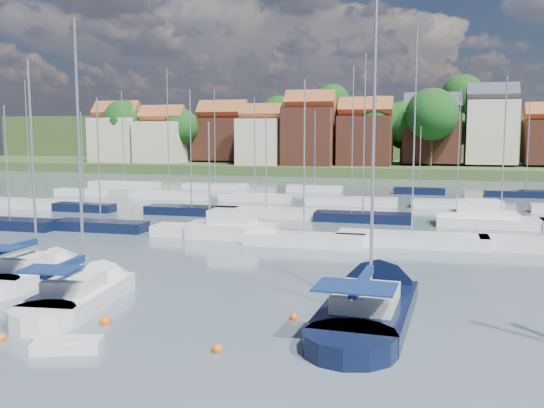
# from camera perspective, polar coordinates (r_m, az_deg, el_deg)

# --- Properties ---
(ground) EXTENTS (260.00, 260.00, 0.00)m
(ground) POSITION_cam_1_polar(r_m,az_deg,el_deg) (65.30, 6.36, -0.45)
(ground) COLOR #3F4C55
(ground) RESTS_ON ground
(sailboat_left) EXTENTS (2.57, 9.68, 13.25)m
(sailboat_left) POSITION_cam_1_polar(r_m,az_deg,el_deg) (37.15, -20.70, -5.92)
(sailboat_left) COLOR silver
(sailboat_left) RESTS_ON ground
(sailboat_centre) EXTENTS (3.97, 11.05, 14.73)m
(sailboat_centre) POSITION_cam_1_polar(r_m,az_deg,el_deg) (31.93, -16.63, -7.84)
(sailboat_centre) COLOR silver
(sailboat_centre) RESTS_ON ground
(sailboat_navy) EXTENTS (4.30, 13.89, 18.91)m
(sailboat_navy) POSITION_cam_1_polar(r_m,az_deg,el_deg) (29.37, 9.62, -8.96)
(sailboat_navy) COLOR black
(sailboat_navy) RESTS_ON ground
(tender) EXTENTS (2.78, 1.92, 0.55)m
(tender) POSITION_cam_1_polar(r_m,az_deg,el_deg) (24.92, -18.69, -12.48)
(tender) COLOR silver
(tender) RESTS_ON ground
(buoy_b) EXTENTS (0.42, 0.42, 0.42)m
(buoy_b) POSITION_cam_1_polar(r_m,az_deg,el_deg) (27.00, -24.13, -11.69)
(buoy_b) COLOR #D85914
(buoy_b) RESTS_ON ground
(buoy_c) EXTENTS (0.54, 0.54, 0.54)m
(buoy_c) POSITION_cam_1_polar(r_m,az_deg,el_deg) (27.73, -15.41, -10.83)
(buoy_c) COLOR #D85914
(buoy_c) RESTS_ON ground
(buoy_d) EXTENTS (0.43, 0.43, 0.43)m
(buoy_d) POSITION_cam_1_polar(r_m,az_deg,el_deg) (23.71, -5.15, -13.69)
(buoy_d) COLOR #D85914
(buoy_d) RESTS_ON ground
(buoy_e) EXTENTS (0.51, 0.51, 0.51)m
(buoy_e) POSITION_cam_1_polar(r_m,az_deg,el_deg) (31.70, 8.10, -8.39)
(buoy_e) COLOR beige
(buoy_e) RESTS_ON ground
(buoy_f) EXTENTS (0.43, 0.43, 0.43)m
(buoy_f) POSITION_cam_1_polar(r_m,az_deg,el_deg) (24.94, 11.31, -12.75)
(buoy_f) COLOR beige
(buoy_f) RESTS_ON ground
(buoy_g) EXTENTS (0.41, 0.41, 0.41)m
(buoy_g) POSITION_cam_1_polar(r_m,az_deg,el_deg) (27.39, 2.10, -10.80)
(buoy_g) COLOR #D85914
(buoy_g) RESTS_ON ground
(marina_field) EXTENTS (79.62, 41.41, 15.93)m
(marina_field) POSITION_cam_1_polar(r_m,az_deg,el_deg) (60.22, 7.47, -0.67)
(marina_field) COLOR silver
(marina_field) RESTS_ON ground
(far_shore_town) EXTENTS (212.46, 90.00, 22.27)m
(far_shore_town) POSITION_cam_1_polar(r_m,az_deg,el_deg) (156.93, 12.32, 5.41)
(far_shore_town) COLOR #3B4E27
(far_shore_town) RESTS_ON ground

